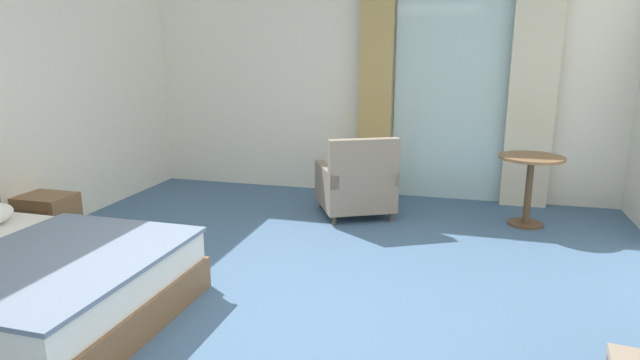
% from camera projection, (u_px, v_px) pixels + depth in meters
% --- Properties ---
extents(ground, '(6.52, 7.34, 0.10)m').
position_uv_depth(ground, '(292.00, 317.00, 3.73)').
color(ground, '#426084').
extents(wall_back, '(6.12, 0.12, 2.88)m').
position_uv_depth(wall_back, '(375.00, 81.00, 6.57)').
color(wall_back, white).
rests_on(wall_back, ground).
extents(balcony_glass_door, '(1.36, 0.02, 2.53)m').
position_uv_depth(balcony_glass_door, '(451.00, 97.00, 6.30)').
color(balcony_glass_door, silver).
rests_on(balcony_glass_door, ground).
extents(curtain_panel_left, '(0.40, 0.10, 2.55)m').
position_uv_depth(curtain_panel_left, '(376.00, 95.00, 6.43)').
color(curtain_panel_left, tan).
rests_on(curtain_panel_left, ground).
extents(curtain_panel_right, '(0.52, 0.10, 2.55)m').
position_uv_depth(curtain_panel_right, '(532.00, 98.00, 5.97)').
color(curtain_panel_right, beige).
rests_on(curtain_panel_right, ground).
extents(bed, '(2.07, 1.68, 0.98)m').
position_uv_depth(bed, '(12.00, 282.00, 3.57)').
color(bed, brown).
rests_on(bed, ground).
extents(nightstand, '(0.50, 0.39, 0.47)m').
position_uv_depth(nightstand, '(47.00, 218.00, 5.03)').
color(nightstand, brown).
rests_on(nightstand, ground).
extents(armchair_by_window, '(1.03, 1.05, 0.91)m').
position_uv_depth(armchair_by_window, '(356.00, 185.00, 5.81)').
color(armchair_by_window, gray).
rests_on(armchair_by_window, ground).
extents(round_cafe_table, '(0.65, 0.65, 0.74)m').
position_uv_depth(round_cafe_table, '(530.00, 175.00, 5.44)').
color(round_cafe_table, brown).
rests_on(round_cafe_table, ground).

